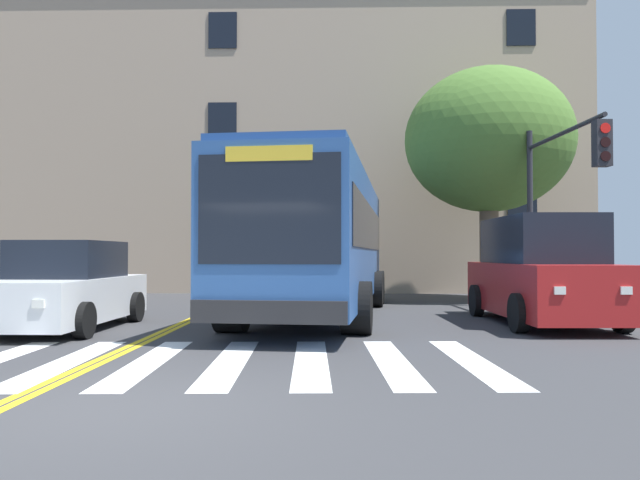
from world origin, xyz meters
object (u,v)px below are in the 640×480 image
(city_bus, at_px, (319,239))
(car_white_near_lane, at_px, (67,289))
(street_tree_curbside_large, at_px, (489,141))
(car_red_far_lane, at_px, (540,273))
(traffic_light_near_corner, at_px, (558,180))

(city_bus, distance_m, car_white_near_lane, 5.91)
(car_white_near_lane, relative_size, street_tree_curbside_large, 0.61)
(city_bus, xyz_separation_m, car_white_near_lane, (-4.99, -2.97, -1.08))
(car_red_far_lane, height_order, traffic_light_near_corner, traffic_light_near_corner)
(city_bus, xyz_separation_m, car_red_far_lane, (4.85, -1.73, -0.79))
(car_white_near_lane, height_order, traffic_light_near_corner, traffic_light_near_corner)
(street_tree_curbside_large, bearing_deg, traffic_light_near_corner, -81.99)
(car_white_near_lane, xyz_separation_m, car_red_far_lane, (9.85, 1.24, 0.29))
(city_bus, bearing_deg, street_tree_curbside_large, 41.93)
(traffic_light_near_corner, bearing_deg, street_tree_curbside_large, 98.01)
(traffic_light_near_corner, distance_m, street_tree_curbside_large, 4.86)
(car_white_near_lane, bearing_deg, city_bus, 30.74)
(car_white_near_lane, xyz_separation_m, traffic_light_near_corner, (10.98, 3.31, 2.55))
(car_white_near_lane, relative_size, car_red_far_lane, 0.87)
(car_red_far_lane, distance_m, street_tree_curbside_large, 7.72)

